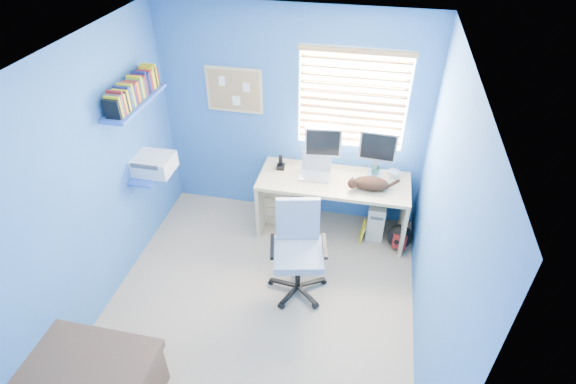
% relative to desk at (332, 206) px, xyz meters
% --- Properties ---
extents(floor, '(3.00, 3.20, 0.00)m').
position_rel_desk_xyz_m(floor, '(-0.54, -1.26, -0.37)').
color(floor, tan).
rests_on(floor, ground).
extents(ceiling, '(3.00, 3.20, 0.00)m').
position_rel_desk_xyz_m(ceiling, '(-0.54, -1.26, 2.13)').
color(ceiling, white).
rests_on(ceiling, wall_back).
extents(wall_back, '(3.00, 0.01, 2.50)m').
position_rel_desk_xyz_m(wall_back, '(-0.54, 0.34, 0.88)').
color(wall_back, '#3877BF').
rests_on(wall_back, ground).
extents(wall_front, '(3.00, 0.01, 2.50)m').
position_rel_desk_xyz_m(wall_front, '(-0.54, -2.86, 0.88)').
color(wall_front, '#3877BF').
rests_on(wall_front, ground).
extents(wall_left, '(0.01, 3.20, 2.50)m').
position_rel_desk_xyz_m(wall_left, '(-2.04, -1.26, 0.88)').
color(wall_left, '#3877BF').
rests_on(wall_left, ground).
extents(wall_right, '(0.01, 3.20, 2.50)m').
position_rel_desk_xyz_m(wall_right, '(0.96, -1.26, 0.88)').
color(wall_right, '#3877BF').
rests_on(wall_right, ground).
extents(desk, '(1.67, 0.65, 0.74)m').
position_rel_desk_xyz_m(desk, '(0.00, 0.00, 0.00)').
color(desk, tan).
rests_on(desk, floor).
extents(laptop, '(0.33, 0.26, 0.22)m').
position_rel_desk_xyz_m(laptop, '(-0.22, 0.02, 0.48)').
color(laptop, silver).
rests_on(laptop, desk).
extents(monitor_left, '(0.41, 0.17, 0.54)m').
position_rel_desk_xyz_m(monitor_left, '(-0.16, 0.17, 0.64)').
color(monitor_left, silver).
rests_on(monitor_left, desk).
extents(monitor_right, '(0.41, 0.14, 0.54)m').
position_rel_desk_xyz_m(monitor_right, '(0.43, 0.20, 0.64)').
color(monitor_right, silver).
rests_on(monitor_right, desk).
extents(phone, '(0.10, 0.12, 0.17)m').
position_rel_desk_xyz_m(phone, '(-0.63, 0.11, 0.45)').
color(phone, black).
rests_on(phone, desk).
extents(mug, '(0.10, 0.09, 0.10)m').
position_rel_desk_xyz_m(mug, '(0.44, 0.20, 0.42)').
color(mug, '#215E54').
rests_on(mug, desk).
extents(cd_spindle, '(0.13, 0.13, 0.07)m').
position_rel_desk_xyz_m(cd_spindle, '(0.64, 0.20, 0.41)').
color(cd_spindle, silver).
rests_on(cd_spindle, desk).
extents(cat, '(0.42, 0.30, 0.14)m').
position_rel_desk_xyz_m(cat, '(0.40, -0.09, 0.44)').
color(cat, black).
rests_on(cat, desk).
extents(tower_pc, '(0.20, 0.44, 0.45)m').
position_rel_desk_xyz_m(tower_pc, '(0.52, 0.12, -0.14)').
color(tower_pc, beige).
rests_on(tower_pc, floor).
extents(drawer_boxes, '(0.35, 0.28, 0.54)m').
position_rel_desk_xyz_m(drawer_boxes, '(-0.64, 0.09, -0.10)').
color(drawer_boxes, tan).
rests_on(drawer_boxes, floor).
extents(yellow_book, '(0.03, 0.17, 0.24)m').
position_rel_desk_xyz_m(yellow_book, '(0.38, -0.08, -0.25)').
color(yellow_book, yellow).
rests_on(yellow_book, floor).
extents(backpack, '(0.31, 0.26, 0.32)m').
position_rel_desk_xyz_m(backpack, '(0.80, -0.14, -0.21)').
color(backpack, black).
rests_on(backpack, floor).
extents(office_chair, '(0.69, 0.69, 0.99)m').
position_rel_desk_xyz_m(office_chair, '(-0.22, -0.95, 0.00)').
color(office_chair, black).
rests_on(office_chair, floor).
extents(window_blinds, '(1.15, 0.05, 1.10)m').
position_rel_desk_xyz_m(window_blinds, '(0.11, 0.31, 1.18)').
color(window_blinds, white).
rests_on(window_blinds, ground).
extents(corkboard, '(0.64, 0.02, 0.52)m').
position_rel_desk_xyz_m(corkboard, '(-1.19, 0.33, 1.18)').
color(corkboard, tan).
rests_on(corkboard, ground).
extents(wall_shelves, '(0.42, 0.90, 1.05)m').
position_rel_desk_xyz_m(wall_shelves, '(-1.90, -0.51, 1.06)').
color(wall_shelves, blue).
rests_on(wall_shelves, ground).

